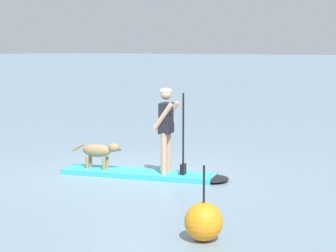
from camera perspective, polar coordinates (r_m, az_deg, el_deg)
The scene contains 5 objects.
ground_plane at distance 12.03m, azimuth -2.84°, elevation -4.75°, with size 400.00×400.00×0.00m, color gray.
paddleboard at distance 11.94m, azimuth -1.82°, elevation -4.59°, with size 3.42×1.66×0.10m.
person_paddler at distance 11.65m, azimuth -0.12°, elevation 0.15°, with size 0.67×0.58×1.66m.
dog at distance 12.27m, azimuth -6.53°, elevation -2.39°, with size 1.05×0.43×0.53m.
marker_buoy at distance 8.04m, azimuth 3.39°, elevation -9.03°, with size 0.51×0.51×1.01m.
Camera 1 is at (7.44, -9.10, 2.53)m, focal length 64.40 mm.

